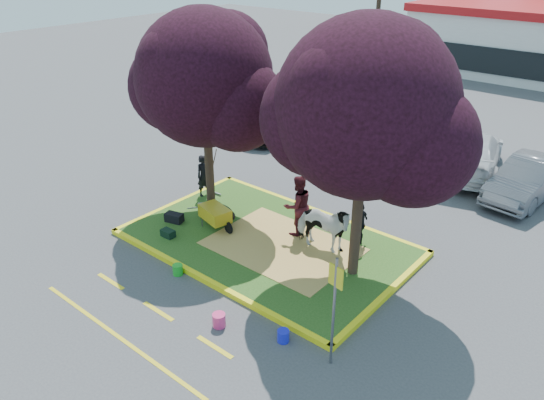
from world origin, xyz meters
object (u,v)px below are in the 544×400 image
Objects in this scene: handler at (204,176)px; wheelbarrow at (215,214)px; bucket_green at (178,270)px; bucket_pink at (219,320)px; car_silver at (328,128)px; calf at (220,212)px; cow at (322,227)px; bucket_blue at (283,336)px; sign_post at (334,300)px; car_black at (271,120)px.

wheelbarrow is at bearing -112.01° from handler.
bucket_pink is at bearing -18.59° from bucket_green.
bucket_green is (0.87, -2.34, -0.49)m from wheelbarrow.
calf is at bearing 92.03° from car_silver.
bucket_green is 2.54m from bucket_pink.
bucket_blue is at bearing -167.30° from cow.
handler is at bearing 164.80° from sign_post.
bucket_pink is at bearing -159.33° from bucket_blue.
calf is 6.02m from bucket_blue.
calf is 0.29× the size of car_silver.
calf is at bearing 165.45° from sign_post.
car_black is (-7.76, 11.19, 0.56)m from bucket_pink.
wheelbarrow is at bearing 110.44° from bucket_green.
bucket_pink is 0.08× the size of car_black.
bucket_pink is (-2.74, -0.69, -1.52)m from sign_post.
bucket_pink is at bearing 104.28° from car_silver.
wheelbarrow is 4.58m from bucket_pink.
cow is 5.91× the size of bucket_green.
sign_post is at bearing -8.59° from wheelbarrow.
sign_post reaches higher than car_silver.
sign_post is at bearing 14.12° from bucket_pink.
car_black is at bearing 145.68° from sign_post.
wheelbarrow reaches higher than bucket_green.
handler is 4.34× the size of bucket_pink.
sign_post is at bearing -1.35° from bucket_green.
car_silver is at bearing 23.86° from cow.
calf is 1.92m from handler.
bucket_pink is 1.14× the size of bucket_blue.
bucket_green is at bearing 95.14° from car_silver.
wheelbarrow is (1.97, -1.41, -0.26)m from handler.
handler is (-5.29, 0.37, -0.01)m from cow.
handler reaches higher than bucket_green.
calf is at bearing -104.75° from handler.
calf is at bearing 136.56° from wheelbarrow.
car_silver reaches higher than bucket_pink.
sign_post is (8.00, -3.88, 0.80)m from handler.
car_black is at bearing 133.94° from calf.
car_silver reaches higher than calf.
car_silver reaches higher than wheelbarrow.
calf is 0.39× the size of sign_post.
cow reaches higher than wheelbarrow.
bucket_blue is (4.79, -2.59, -0.49)m from wheelbarrow.
calf is at bearing 88.48° from cow.
cow is 4.51m from sign_post.
wheelbarrow is at bearing 168.42° from sign_post.
calf is 7.17m from sign_post.
bucket_blue is (-1.23, -0.12, -1.54)m from sign_post.
car_black is at bearing 38.65° from cow.
calf is 8.56m from car_black.
car_silver is at bearing 104.19° from bucket_green.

